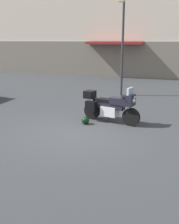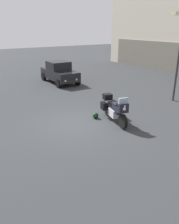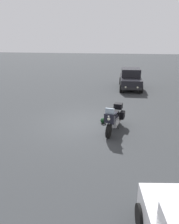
{
  "view_description": "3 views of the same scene",
  "coord_description": "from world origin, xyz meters",
  "views": [
    {
      "loc": [
        2.95,
        -7.68,
        2.98
      ],
      "look_at": [
        0.25,
        0.3,
        0.68
      ],
      "focal_mm": 42.93,
      "sensor_mm": 36.0,
      "label": 1
    },
    {
      "loc": [
        8.31,
        -4.7,
        4.16
      ],
      "look_at": [
        0.76,
        0.09,
        0.8
      ],
      "focal_mm": 36.58,
      "sensor_mm": 36.0,
      "label": 2
    },
    {
      "loc": [
        10.12,
        1.56,
        4.43
      ],
      "look_at": [
        0.6,
        0.4,
        0.87
      ],
      "focal_mm": 34.33,
      "sensor_mm": 36.0,
      "label": 3
    }
  ],
  "objects": [
    {
      "name": "ground_plane",
      "position": [
        0.0,
        0.0,
        0.0
      ],
      "size": [
        80.0,
        80.0,
        0.0
      ],
      "primitive_type": "plane",
      "color": "#2D3033"
    },
    {
      "name": "helmet",
      "position": [
        -0.15,
        1.02,
        0.14
      ],
      "size": [
        0.28,
        0.28,
        0.28
      ],
      "primitive_type": "sphere",
      "color": "black",
      "rests_on": "ground"
    },
    {
      "name": "motorcycle",
      "position": [
        0.6,
        1.56,
        0.62
      ],
      "size": [
        2.23,
        1.02,
        1.36
      ],
      "rotation": [
        0.0,
        0.0,
        -0.23
      ],
      "color": "black",
      "rests_on": "ground"
    },
    {
      "name": "car_hatchback_near",
      "position": [
        -7.95,
        2.82,
        0.81
      ],
      "size": [
        3.89,
        1.8,
        1.64
      ],
      "rotation": [
        0.0,
        0.0,
        -0.0
      ],
      "color": "black",
      "rests_on": "ground"
    },
    {
      "name": "streetlamp_curbside",
      "position": [
        -0.03,
        6.38,
        2.99
      ],
      "size": [
        0.28,
        0.94,
        4.94
      ],
      "color": "#2D2D33",
      "rests_on": "ground"
    }
  ]
}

